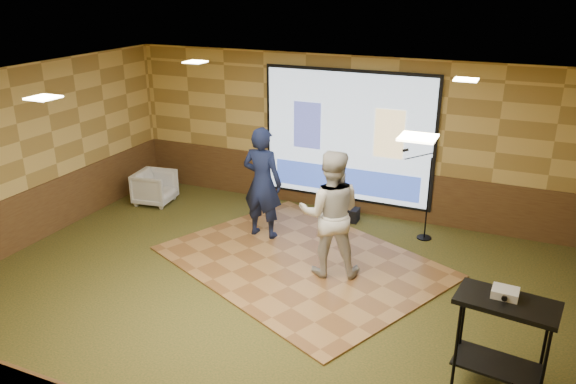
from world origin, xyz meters
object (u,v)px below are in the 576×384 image
at_px(player_right, 330,214).
at_px(banquet_chair, 155,187).
at_px(projector, 505,293).
at_px(mic_stand, 423,212).
at_px(duffel_bag, 348,214).
at_px(player_left, 262,183).
at_px(av_table, 504,325).
at_px(projector_screen, 347,138).
at_px(dance_floor, 301,262).

xyz_separation_m(player_right, banquet_chair, (-4.22, 1.35, -0.68)).
relative_size(projector, mic_stand, 0.17).
relative_size(mic_stand, duffel_bag, 4.03).
xyz_separation_m(player_left, av_table, (4.10, -2.46, -0.21)).
distance_m(player_left, duffel_bag, 1.94).
xyz_separation_m(player_left, projector, (4.06, -2.39, 0.13)).
distance_m(projector, duffel_bag, 4.78).
relative_size(player_left, player_right, 1.00).
bearing_deg(player_left, duffel_bag, -131.15).
xyz_separation_m(av_table, mic_stand, (-1.52, 3.53, -0.30)).
bearing_deg(projector_screen, player_left, -119.14).
height_order(dance_floor, mic_stand, mic_stand).
bearing_deg(duffel_bag, dance_floor, -94.98).
bearing_deg(player_right, banquet_chair, -36.46).
relative_size(projector_screen, player_right, 1.69).
bearing_deg(banquet_chair, projector, -121.41).
bearing_deg(player_left, av_table, 150.19).
relative_size(mic_stand, banquet_chair, 2.18).
xyz_separation_m(banquet_chair, duffel_bag, (3.86, 0.72, -0.21)).
bearing_deg(projector, dance_floor, 153.04).
relative_size(player_left, banquet_chair, 2.67).
relative_size(av_table, projector, 4.04).
distance_m(av_table, mic_stand, 3.86).
relative_size(dance_floor, banquet_chair, 5.63).
distance_m(projector_screen, dance_floor, 2.76).
xyz_separation_m(projector_screen, av_table, (3.15, -4.17, -0.68)).
distance_m(player_right, mic_stand, 2.21).
bearing_deg(projector_screen, banquet_chair, -162.53).
height_order(player_right, banquet_chair, player_right).
height_order(player_right, mic_stand, player_right).
bearing_deg(player_right, projector_screen, -95.85).
height_order(dance_floor, banquet_chair, banquet_chair).
bearing_deg(banquet_chair, dance_floor, -115.73).
bearing_deg(player_left, projector, 150.74).
relative_size(dance_floor, mic_stand, 2.58).
bearing_deg(dance_floor, player_right, -17.52).
distance_m(projector_screen, duffel_bag, 1.43).
xyz_separation_m(player_right, projector, (2.54, -1.59, 0.14)).
distance_m(player_right, projector, 3.00).
height_order(dance_floor, player_right, player_right).
xyz_separation_m(projector, duffel_bag, (-2.90, 3.66, -1.02)).
bearing_deg(duffel_bag, player_left, -132.37).
xyz_separation_m(projector_screen, player_right, (0.57, -2.50, -0.46)).
height_order(projector, banquet_chair, projector).
distance_m(projector_screen, player_right, 2.61).
xyz_separation_m(projector_screen, dance_floor, (0.05, -2.34, -1.46)).
distance_m(dance_floor, av_table, 3.68).
height_order(projector_screen, dance_floor, projector_screen).
relative_size(projector_screen, duffel_bag, 8.35).
bearing_deg(player_right, av_table, 128.55).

